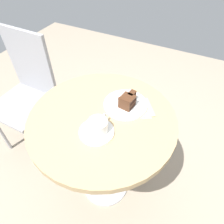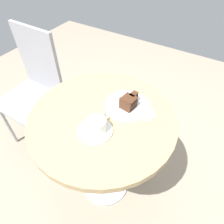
{
  "view_description": "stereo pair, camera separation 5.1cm",
  "coord_description": "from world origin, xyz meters",
  "views": [
    {
      "loc": [
        -0.55,
        -0.33,
        1.42
      ],
      "look_at": [
        0.01,
        -0.05,
        0.77
      ],
      "focal_mm": 32.0,
      "sensor_mm": 36.0,
      "label": 1
    },
    {
      "loc": [
        -0.53,
        -0.38,
        1.42
      ],
      "look_at": [
        0.01,
        -0.05,
        0.77
      ],
      "focal_mm": 32.0,
      "sensor_mm": 36.0,
      "label": 2
    }
  ],
  "objects": [
    {
      "name": "ground_plane",
      "position": [
        0.0,
        0.0,
        -0.01
      ],
      "size": [
        4.4,
        4.4,
        0.01
      ],
      "primitive_type": "cube",
      "color": "gray",
      "rests_on": "ground"
    },
    {
      "name": "cafe_table",
      "position": [
        0.0,
        0.0,
        0.6
      ],
      "size": [
        0.71,
        0.71,
        0.73
      ],
      "color": "tan",
      "rests_on": "ground"
    },
    {
      "name": "saucer",
      "position": [
        -0.09,
        -0.02,
        0.73
      ],
      "size": [
        0.16,
        0.16,
        0.01
      ],
      "color": "white",
      "rests_on": "cafe_table"
    },
    {
      "name": "coffee_cup",
      "position": [
        -0.08,
        -0.03,
        0.77
      ],
      "size": [
        0.12,
        0.09,
        0.06
      ],
      "color": "white",
      "rests_on": "saucer"
    },
    {
      "name": "teaspoon",
      "position": [
        -0.04,
        0.01,
        0.74
      ],
      "size": [
        0.08,
        0.06,
        0.0
      ],
      "rotation": [
        0.0,
        0.0,
        5.65
      ],
      "color": "#B7B7BC",
      "rests_on": "saucer"
    },
    {
      "name": "cake_plate",
      "position": [
        0.12,
        -0.07,
        0.74
      ],
      "size": [
        0.22,
        0.22,
        0.01
      ],
      "color": "white",
      "rests_on": "cafe_table"
    },
    {
      "name": "cake_slice",
      "position": [
        0.11,
        -0.08,
        0.77
      ],
      "size": [
        0.1,
        0.07,
        0.06
      ],
      "rotation": [
        0.0,
        0.0,
        6.15
      ],
      "color": "black",
      "rests_on": "cake_plate"
    },
    {
      "name": "fork",
      "position": [
        0.17,
        -0.04,
        0.74
      ],
      "size": [
        0.15,
        0.07,
        0.0
      ],
      "rotation": [
        0.0,
        0.0,
        5.93
      ],
      "color": "#B7B7BC",
      "rests_on": "cake_plate"
    },
    {
      "name": "napkin",
      "position": [
        0.12,
        -0.13,
        0.73
      ],
      "size": [
        0.2,
        0.2,
        0.0
      ],
      "rotation": [
        0.0,
        0.0,
        5.23
      ],
      "color": "tan",
      "rests_on": "cafe_table"
    },
    {
      "name": "cafe_chair",
      "position": [
        0.17,
        0.7,
        0.54
      ],
      "size": [
        0.38,
        0.38,
        0.92
      ],
      "rotation": [
        0.0,
        0.0,
        4.7
      ],
      "color": "#9E9EA3",
      "rests_on": "ground"
    }
  ]
}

